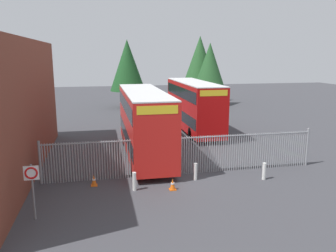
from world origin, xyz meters
The scene contains 13 objects.
ground_plane centered at (0.00, 8.00, 0.00)m, with size 100.00×100.00×0.00m, color #3D3D42.
palisade_fence centered at (0.13, 0.00, 1.18)m, with size 15.77×0.14×2.35m.
double_decker_bus_near_gate centered at (-1.62, 4.04, 2.42)m, with size 2.54×10.81×4.42m.
double_decker_bus_behind_fence_left centered at (3.73, 10.90, 2.42)m, with size 2.54×10.81×4.42m.
bollard_near_left centered at (-2.93, -1.87, 0.47)m, with size 0.20×0.20×0.95m, color silver.
bollard_center_front centered at (0.50, -1.07, 0.47)m, with size 0.20×0.20×0.95m, color silver.
bollard_near_right centered at (4.22, -1.77, 0.47)m, with size 0.20×0.20×0.95m, color silver.
traffic_cone_by_gate centered at (-4.94, -0.83, 0.29)m, with size 0.34×0.34×0.59m.
traffic_cone_mid_forecourt centered at (-1.02, -2.19, 0.29)m, with size 0.34×0.34×0.59m.
speed_limit_sign_post centered at (-7.30, -4.16, 1.78)m, with size 0.60×0.14×2.40m.
tree_tall_back centered at (9.69, 28.98, 5.85)m, with size 4.97×4.97×9.40m.
tree_short_side centered at (10.17, 25.91, 5.12)m, with size 4.52×4.52×8.36m.
tree_mid_row centered at (-0.86, 25.93, 5.44)m, with size 4.54×4.54×8.70m.
Camera 1 is at (-4.44, -17.91, 6.71)m, focal length 35.98 mm.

